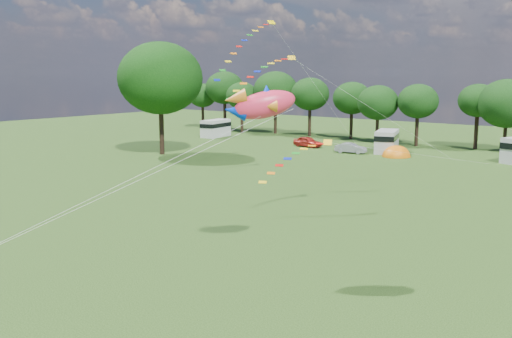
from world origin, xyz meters
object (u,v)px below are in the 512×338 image
Objects in this scene: car_a at (308,142)px; campervan_a at (216,128)px; big_tree at (160,78)px; car_b at (351,148)px; campervan_b at (387,141)px; tent_orange at (396,156)px; fish_kite at (259,105)px.

car_a is 17.58m from campervan_a.
car_b is at bearing 40.46° from big_tree.
big_tree is 28.40m from campervan_b.
car_b is at bearing -96.76° from car_a.
campervan_b is 3.92m from tent_orange.
car_b is at bearing 119.39° from campervan_b.
car_b is at bearing 66.29° from fish_kite.
tent_orange is at bearing 34.03° from big_tree.
campervan_b is at bearing 133.14° from tent_orange.
big_tree is 2.38× the size of campervan_a.
fish_kite is at bearing -143.01° from car_a.
tent_orange is (2.50, -2.67, -1.43)m from campervan_b.
big_tree reaches higher than fish_kite.
car_a is 48.21m from fish_kite.
fish_kite is (10.85, -40.12, 8.14)m from tent_orange.
fish_kite is (13.35, -42.79, 6.70)m from campervan_b.
big_tree is 3.98× the size of fish_kite.
car_b is 0.97× the size of tent_orange.
big_tree reaches higher than campervan_a.
car_a is at bearing 80.54° from campervan_b.
campervan_a is at bearing 92.45° from car_a.
campervan_b reaches higher than car_a.
tent_orange is (13.01, -1.10, -0.66)m from car_a.
campervan_b is 1.79× the size of fish_kite.
campervan_a is 28.03m from campervan_b.
car_a is at bearing 175.18° from tent_orange.
tent_orange is 42.35m from fish_kite.
car_a is at bearing 59.07° from big_tree.
big_tree is at bearing 118.10° from car_b.
big_tree is 41.84m from fish_kite.
car_a is 13.08m from tent_orange.
tent_orange is at bearing 58.76° from fish_kite.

